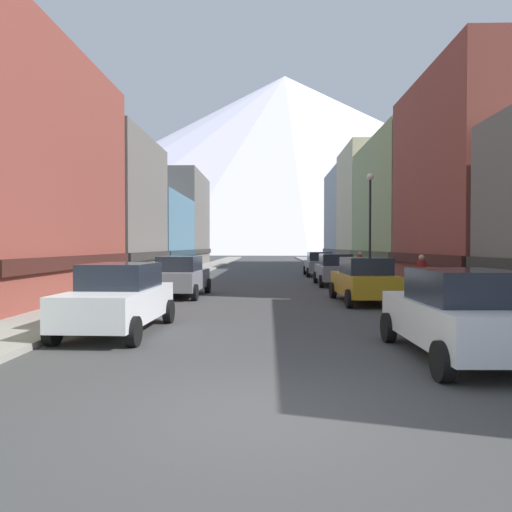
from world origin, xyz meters
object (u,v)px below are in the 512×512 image
Objects in this scene: car_right_1 at (364,280)px; trash_bin_right at (487,301)px; car_left_0 at (119,298)px; potted_plant_1 at (485,295)px; car_left_1 at (181,276)px; car_right_3 at (319,264)px; streetlamp_right at (370,212)px; pedestrian_1 at (360,265)px; car_right_2 at (335,269)px; potted_plant_0 at (134,274)px; pedestrian_0 at (421,277)px; car_right_0 at (459,314)px.

trash_bin_right is (2.55, -4.93, -0.26)m from car_right_1.
car_left_0 is 11.29m from potted_plant_1.
car_left_0 is 1.00× the size of car_left_1.
car_right_3 is 0.75× the size of streetlamp_right.
pedestrian_1 is at bearing 92.49° from potted_plant_1.
car_right_2 is 11.00m from potted_plant_0.
potted_plant_0 is (-10.80, 6.29, -0.18)m from car_right_1.
potted_plant_0 is at bearing 145.44° from potted_plant_1.
car_left_1 reaches higher than potted_plant_1.
pedestrian_0 reaches higher than car_right_2.
trash_bin_right is (10.15, -7.13, -0.26)m from car_left_1.
car_right_3 is 4.48× the size of potted_plant_0.
pedestrian_0 is (2.45, -16.14, 0.05)m from car_right_3.
pedestrian_0 is (2.45, 0.74, 0.05)m from car_right_1.
potted_plant_1 is (10.80, 3.30, -0.23)m from car_left_0.
car_right_1 is at bearing -103.60° from streetlamp_right.
pedestrian_0 is 13.15m from pedestrian_1.
car_right_2 and car_right_3 have the same top height.
car_right_3 is 11.05m from streetlamp_right.
car_right_0 is 1.01× the size of car_right_2.
streetlamp_right reaches higher than car_right_2.
car_right_1 is at bearing 133.60° from potted_plant_1.
car_right_0 is at bearing -56.78° from car_left_1.
car_right_0 is 4.53× the size of trash_bin_right.
car_right_2 is at bearing 128.15° from streetlamp_right.
car_right_2 is 4.50× the size of trash_bin_right.
car_right_3 is at bearing 129.26° from pedestrian_1.
car_right_1 reaches higher than trash_bin_right.
pedestrian_0 reaches higher than potted_plant_1.
pedestrian_1 is at bearing 90.30° from trash_bin_right.
car_right_0 is at bearing -119.60° from trash_bin_right.
potted_plant_0 is (-10.80, -2.08, -0.18)m from car_right_2.
potted_plant_1 is at bearing 67.49° from trash_bin_right.
car_right_0 is at bearing -89.99° from car_right_2.
car_left_0 is at bearing -89.97° from car_left_1.
car_right_1 is 2.58× the size of pedestrian_0.
trash_bin_right is 1.00× the size of potted_plant_1.
streetlamp_right reaches higher than pedestrian_1.
streetlamp_right is (-0.90, 5.65, 3.03)m from pedestrian_0.
pedestrian_1 reaches higher than potted_plant_0.
car_left_0 is at bearing -116.82° from car_right_2.
car_right_3 is 2.61× the size of pedestrian_1.
pedestrian_1 is (13.25, 7.60, 0.21)m from potted_plant_0.
car_right_3 is at bearing 90.00° from car_right_2.
car_right_1 is 2.56m from pedestrian_0.
potted_plant_1 is at bearing -27.22° from car_left_1.
car_right_3 is at bearing 98.98° from potted_plant_1.
trash_bin_right is at bearing 60.40° from car_right_0.
streetlamp_right is (-1.65, 9.75, 3.31)m from potted_plant_1.
streetlamp_right is at bearing 99.05° from pedestrian_0.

